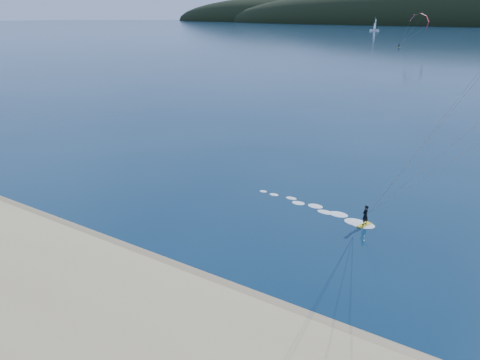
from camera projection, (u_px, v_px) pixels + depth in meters
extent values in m
plane|color=#08223E|center=(81.00, 293.00, 26.64)|extent=(1800.00, 1800.00, 0.00)
cube|color=olive|center=(136.00, 259.00, 30.15)|extent=(220.00, 2.50, 0.10)
ellipsoid|color=black|center=(293.00, 21.00, 832.95)|extent=(520.00, 220.00, 90.00)
cube|color=yellow|center=(364.00, 225.00, 35.03)|extent=(0.84, 1.40, 0.08)
imported|color=black|center=(365.00, 215.00, 34.73)|extent=(0.57, 0.70, 1.64)
cylinder|color=gray|center=(453.00, 145.00, 28.14)|extent=(0.02, 0.02, 17.13)
cube|color=yellow|center=(399.00, 47.00, 212.62)|extent=(0.93, 1.57, 0.09)
imported|color=black|center=(399.00, 45.00, 212.29)|extent=(0.95, 1.07, 1.84)
cylinder|color=gray|center=(409.00, 34.00, 206.18)|extent=(0.02, 0.02, 13.66)
cube|color=white|center=(374.00, 30.00, 402.81)|extent=(8.17, 3.16, 1.40)
cylinder|color=white|center=(375.00, 24.00, 400.88)|extent=(0.20, 0.20, 11.01)
cube|color=white|center=(375.00, 24.00, 401.95)|extent=(0.24, 2.60, 8.01)
cube|color=white|center=(374.00, 26.00, 400.30)|extent=(0.20, 2.00, 5.01)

